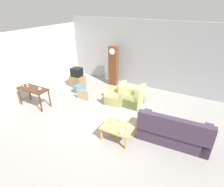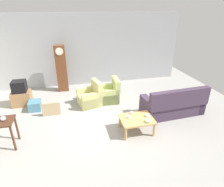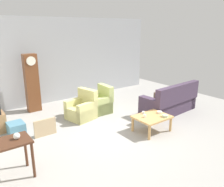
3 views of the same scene
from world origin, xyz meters
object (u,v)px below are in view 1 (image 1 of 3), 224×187
at_px(cup_white_porcelain, 113,122).
at_px(cup_blue_rimmed, 120,120).
at_px(storage_box_blue, 80,89).
at_px(coffee_table_wood, 118,128).
at_px(armchair_olive_near, 116,96).
at_px(console_table_dark, 33,91).
at_px(bowl_white_stacked, 129,128).
at_px(bowl_shallow_green, 122,133).
at_px(tv_crt, 77,72).
at_px(wine_glass_mid, 27,84).
at_px(wine_glass_tall, 23,83).
at_px(tv_stand_cabinet, 77,81).
at_px(glass_dome_cloche, 40,89).
at_px(couch_floral, 173,132).
at_px(grandfather_clock, 113,66).
at_px(framed_picture_leaning, 83,95).
at_px(armchair_olive_far, 134,99).

bearing_deg(cup_white_porcelain, cup_blue_rimmed, 53.93).
bearing_deg(cup_white_porcelain, storage_box_blue, 145.10).
bearing_deg(coffee_table_wood, armchair_olive_near, 118.90).
distance_m(console_table_dark, cup_blue_rimmed, 3.89).
distance_m(bowl_white_stacked, bowl_shallow_green, 0.30).
distance_m(tv_crt, wine_glass_mid, 2.47).
height_order(storage_box_blue, cup_white_porcelain, cup_white_porcelain).
relative_size(armchair_olive_near, cup_white_porcelain, 12.16).
distance_m(bowl_shallow_green, wine_glass_mid, 4.54).
relative_size(bowl_white_stacked, wine_glass_tall, 0.70).
relative_size(tv_stand_cabinet, wine_glass_mid, 3.81).
bearing_deg(bowl_white_stacked, tv_stand_cabinet, 147.36).
distance_m(armchair_olive_near, glass_dome_cloche, 3.09).
bearing_deg(console_table_dark, armchair_olive_near, 32.65).
height_order(coffee_table_wood, bowl_shallow_green, bowl_shallow_green).
height_order(tv_stand_cabinet, cup_white_porcelain, tv_stand_cabinet).
xyz_separation_m(storage_box_blue, bowl_shallow_green, (3.36, -2.33, 0.31)).
height_order(couch_floral, wine_glass_mid, couch_floral).
distance_m(armchair_olive_near, grandfather_clock, 2.03).
relative_size(armchair_olive_near, framed_picture_leaning, 1.57).
bearing_deg(console_table_dark, storage_box_blue, 66.34).
height_order(couch_floral, framed_picture_leaning, couch_floral).
relative_size(console_table_dark, wine_glass_mid, 7.28).
relative_size(couch_floral, glass_dome_cloche, 16.84).
distance_m(glass_dome_cloche, bowl_shallow_green, 3.82).
height_order(armchair_olive_far, coffee_table_wood, armchair_olive_far).
height_order(grandfather_clock, wine_glass_mid, grandfather_clock).
bearing_deg(coffee_table_wood, bowl_shallow_green, -46.08).
xyz_separation_m(armchair_olive_near, storage_box_blue, (-2.01, 0.08, -0.14)).
relative_size(grandfather_clock, storage_box_blue, 4.27).
relative_size(armchair_olive_near, bowl_shallow_green, 5.44).
bearing_deg(glass_dome_cloche, framed_picture_leaning, 52.71).
bearing_deg(bowl_white_stacked, armchair_olive_far, 108.43).
distance_m(grandfather_clock, framed_picture_leaning, 2.27).
distance_m(tv_stand_cabinet, cup_blue_rimmed, 4.24).
relative_size(grandfather_clock, framed_picture_leaning, 3.32).
relative_size(console_table_dark, cup_white_porcelain, 16.82).
xyz_separation_m(tv_stand_cabinet, bowl_shallow_green, (3.87, -2.83, 0.21)).
height_order(couch_floral, tv_stand_cabinet, couch_floral).
bearing_deg(armchair_olive_near, tv_crt, 167.13).
xyz_separation_m(coffee_table_wood, cup_blue_rimmed, (-0.07, 0.27, 0.10)).
height_order(tv_crt, glass_dome_cloche, tv_crt).
distance_m(armchair_olive_far, cup_white_porcelain, 2.09).
bearing_deg(framed_picture_leaning, bowl_shallow_green, -32.78).
height_order(framed_picture_leaning, storage_box_blue, framed_picture_leaning).
xyz_separation_m(tv_stand_cabinet, wine_glass_mid, (-0.63, -2.39, 0.63)).
relative_size(bowl_white_stacked, bowl_shallow_green, 0.82).
xyz_separation_m(framed_picture_leaning, bowl_white_stacked, (2.86, -1.49, 0.24)).
bearing_deg(cup_white_porcelain, framed_picture_leaning, 147.40).
distance_m(storage_box_blue, wine_glass_tall, 2.48).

